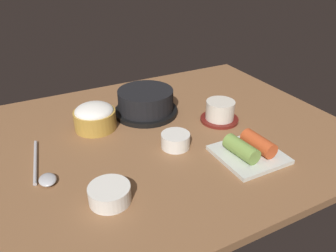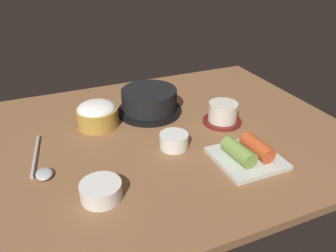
# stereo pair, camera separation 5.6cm
# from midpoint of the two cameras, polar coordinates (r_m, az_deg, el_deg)

# --- Properties ---
(dining_table) EXTENTS (1.00, 0.76, 0.02)m
(dining_table) POSITION_cam_midpoint_polar(r_m,az_deg,el_deg) (0.87, 0.11, -1.99)
(dining_table) COLOR brown
(dining_table) RESTS_ON ground
(stone_pot) EXTENTS (0.18, 0.18, 0.07)m
(stone_pot) POSITION_cam_midpoint_polar(r_m,az_deg,el_deg) (0.96, -1.58, 4.28)
(stone_pot) COLOR black
(stone_pot) RESTS_ON dining_table
(rice_bowl) EXTENTS (0.11, 0.11, 0.07)m
(rice_bowl) POSITION_cam_midpoint_polar(r_m,az_deg,el_deg) (0.90, -10.44, 2.06)
(rice_bowl) COLOR #B78C38
(rice_bowl) RESTS_ON dining_table
(tea_cup_with_saucer) EXTENTS (0.11, 0.11, 0.06)m
(tea_cup_with_saucer) POSITION_cam_midpoint_polar(r_m,az_deg,el_deg) (0.92, 11.18, 2.13)
(tea_cup_with_saucer) COLOR maroon
(tea_cup_with_saucer) RESTS_ON dining_table
(banchan_cup_center) EXTENTS (0.07, 0.07, 0.04)m
(banchan_cup_center) POSITION_cam_midpoint_polar(r_m,az_deg,el_deg) (0.80, 3.03, -2.51)
(banchan_cup_center) COLOR white
(banchan_cup_center) RESTS_ON dining_table
(kimchi_plate) EXTENTS (0.14, 0.14, 0.05)m
(kimchi_plate) POSITION_cam_midpoint_polar(r_m,az_deg,el_deg) (0.78, 15.59, -4.64)
(kimchi_plate) COLOR silver
(kimchi_plate) RESTS_ON dining_table
(side_bowl_near) EXTENTS (0.08, 0.08, 0.03)m
(side_bowl_near) POSITION_cam_midpoint_polar(r_m,az_deg,el_deg) (0.66, -9.14, -10.98)
(side_bowl_near) COLOR white
(side_bowl_near) RESTS_ON dining_table
(spoon) EXTENTS (0.05, 0.20, 0.01)m
(spoon) POSITION_cam_midpoint_polar(r_m,az_deg,el_deg) (0.78, -19.23, -6.78)
(spoon) COLOR #B7B7BC
(spoon) RESTS_ON dining_table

